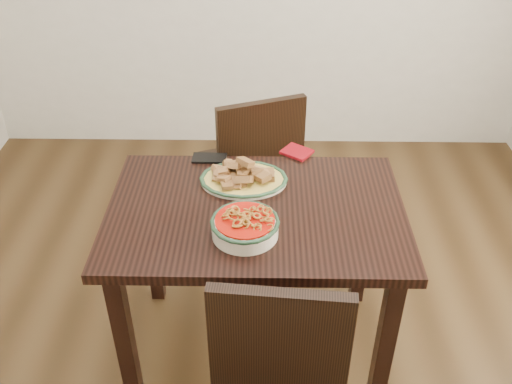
{
  "coord_description": "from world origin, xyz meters",
  "views": [
    {
      "loc": [
        0.06,
        -1.73,
        2.01
      ],
      "look_at": [
        0.03,
        -0.03,
        0.81
      ],
      "focal_mm": 40.0,
      "sensor_mm": 36.0,
      "label": 1
    }
  ],
  "objects_px": {
    "fish_plate": "(244,173)",
    "smartphone": "(209,158)",
    "noodle_bowl": "(245,225)",
    "chair_far": "(254,164)",
    "dining_table": "(256,232)"
  },
  "relations": [
    {
      "from": "smartphone",
      "to": "noodle_bowl",
      "type": "bearing_deg",
      "value": -69.96
    },
    {
      "from": "noodle_bowl",
      "to": "chair_far",
      "type": "bearing_deg",
      "value": 89.22
    },
    {
      "from": "chair_far",
      "to": "fish_plate",
      "type": "height_order",
      "value": "chair_far"
    },
    {
      "from": "chair_far",
      "to": "fish_plate",
      "type": "bearing_deg",
      "value": 66.27
    },
    {
      "from": "dining_table",
      "to": "noodle_bowl",
      "type": "relative_size",
      "value": 4.58
    },
    {
      "from": "chair_far",
      "to": "fish_plate",
      "type": "xyz_separation_m",
      "value": [
        -0.03,
        -0.52,
        0.3
      ]
    },
    {
      "from": "fish_plate",
      "to": "smartphone",
      "type": "bearing_deg",
      "value": 131.71
    },
    {
      "from": "dining_table",
      "to": "fish_plate",
      "type": "distance_m",
      "value": 0.24
    },
    {
      "from": "fish_plate",
      "to": "smartphone",
      "type": "height_order",
      "value": "fish_plate"
    },
    {
      "from": "fish_plate",
      "to": "smartphone",
      "type": "distance_m",
      "value": 0.23
    },
    {
      "from": "chair_far",
      "to": "noodle_bowl",
      "type": "relative_size",
      "value": 3.7
    },
    {
      "from": "dining_table",
      "to": "smartphone",
      "type": "distance_m",
      "value": 0.41
    },
    {
      "from": "noodle_bowl",
      "to": "smartphone",
      "type": "xyz_separation_m",
      "value": [
        -0.17,
        0.49,
        -0.04
      ]
    },
    {
      "from": "fish_plate",
      "to": "chair_far",
      "type": "bearing_deg",
      "value": 86.98
    },
    {
      "from": "noodle_bowl",
      "to": "dining_table",
      "type": "bearing_deg",
      "value": 77.04
    }
  ]
}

